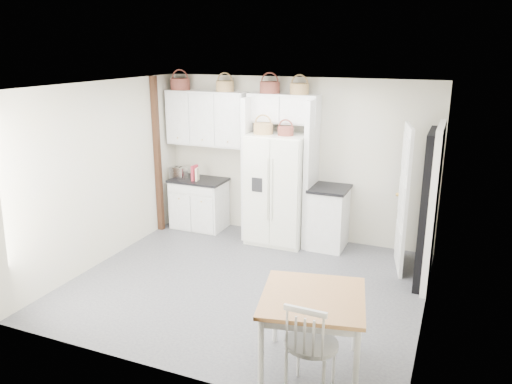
% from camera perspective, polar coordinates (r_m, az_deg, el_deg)
% --- Properties ---
extents(floor, '(4.50, 4.50, 0.00)m').
position_cam_1_polar(floor, '(6.78, -1.13, -10.47)').
color(floor, '#383942').
rests_on(floor, ground).
extents(ceiling, '(4.50, 4.50, 0.00)m').
position_cam_1_polar(ceiling, '(6.07, -1.27, 12.02)').
color(ceiling, white).
rests_on(ceiling, wall_back).
extents(wall_back, '(4.50, 0.00, 4.50)m').
position_cam_1_polar(wall_back, '(8.11, 4.51, 3.78)').
color(wall_back, beige).
rests_on(wall_back, floor).
extents(wall_left, '(0.00, 4.00, 4.00)m').
position_cam_1_polar(wall_left, '(7.46, -17.22, 1.99)').
color(wall_left, beige).
rests_on(wall_left, floor).
extents(wall_right, '(0.00, 4.00, 4.00)m').
position_cam_1_polar(wall_right, '(5.81, 19.59, -2.25)').
color(wall_right, beige).
rests_on(wall_right, floor).
extents(refrigerator, '(0.91, 0.73, 1.76)m').
position_cam_1_polar(refrigerator, '(7.93, 2.59, 0.39)').
color(refrigerator, white).
rests_on(refrigerator, floor).
extents(base_cab_left, '(0.90, 0.57, 0.83)m').
position_cam_1_polar(base_cab_left, '(8.71, -6.50, -1.41)').
color(base_cab_left, white).
rests_on(base_cab_left, floor).
extents(base_cab_right, '(0.53, 0.64, 0.94)m').
position_cam_1_polar(base_cab_right, '(7.88, 8.32, -3.01)').
color(base_cab_right, white).
rests_on(base_cab_right, floor).
extents(dining_table, '(1.13, 1.13, 0.80)m').
position_cam_1_polar(dining_table, '(5.02, 6.39, -15.76)').
color(dining_table, olive).
rests_on(dining_table, floor).
extents(windsor_chair, '(0.50, 0.46, 1.01)m').
position_cam_1_polar(windsor_chair, '(4.68, 6.32, -16.83)').
color(windsor_chair, white).
rests_on(windsor_chair, floor).
extents(counter_left, '(0.94, 0.60, 0.04)m').
position_cam_1_polar(counter_left, '(8.59, -6.59, 1.35)').
color(counter_left, black).
rests_on(counter_left, base_cab_left).
extents(counter_right, '(0.57, 0.68, 0.04)m').
position_cam_1_polar(counter_right, '(7.74, 8.47, 0.41)').
color(counter_right, black).
rests_on(counter_right, base_cab_right).
extents(toaster, '(0.31, 0.21, 0.20)m').
position_cam_1_polar(toaster, '(8.67, -8.85, 2.22)').
color(toaster, silver).
rests_on(toaster, counter_left).
extents(cookbook_red, '(0.05, 0.17, 0.26)m').
position_cam_1_polar(cookbook_red, '(8.50, -7.03, 2.20)').
color(cookbook_red, '#B32A3B').
rests_on(cookbook_red, counter_left).
extents(cookbook_cream, '(0.06, 0.15, 0.21)m').
position_cam_1_polar(cookbook_cream, '(8.48, -6.74, 2.02)').
color(cookbook_cream, beige).
rests_on(cookbook_cream, counter_left).
extents(basket_upper_a, '(0.33, 0.33, 0.19)m').
position_cam_1_polar(basket_upper_a, '(8.62, -8.65, 12.09)').
color(basket_upper_a, brown).
rests_on(basket_upper_a, upper_cabinet).
extents(basket_upper_c, '(0.29, 0.29, 0.17)m').
position_cam_1_polar(basket_upper_c, '(8.22, -3.57, 11.97)').
color(basket_upper_c, brown).
rests_on(basket_upper_c, upper_cabinet).
extents(basket_bridge_a, '(0.32, 0.32, 0.18)m').
position_cam_1_polar(basket_bridge_a, '(7.91, 1.58, 11.86)').
color(basket_bridge_a, brown).
rests_on(basket_bridge_a, bridge_cabinet).
extents(basket_bridge_b, '(0.29, 0.29, 0.17)m').
position_cam_1_polar(basket_bridge_b, '(7.75, 4.98, 11.67)').
color(basket_bridge_b, brown).
rests_on(basket_bridge_b, bridge_cabinet).
extents(basket_fridge_a, '(0.30, 0.30, 0.16)m').
position_cam_1_polar(basket_fridge_a, '(7.71, 0.83, 7.25)').
color(basket_fridge_a, brown).
rests_on(basket_fridge_a, refrigerator).
extents(basket_fridge_b, '(0.24, 0.24, 0.13)m').
position_cam_1_polar(basket_fridge_b, '(7.58, 3.40, 6.96)').
color(basket_fridge_b, brown).
rests_on(basket_fridge_b, refrigerator).
extents(upper_cabinet, '(1.40, 0.34, 0.90)m').
position_cam_1_polar(upper_cabinet, '(8.43, -5.60, 8.38)').
color(upper_cabinet, white).
rests_on(upper_cabinet, wall_back).
extents(bridge_cabinet, '(1.12, 0.34, 0.45)m').
position_cam_1_polar(bridge_cabinet, '(7.86, 3.20, 9.51)').
color(bridge_cabinet, white).
rests_on(bridge_cabinet, wall_back).
extents(fridge_panel_left, '(0.08, 0.60, 2.30)m').
position_cam_1_polar(fridge_panel_left, '(8.10, -0.62, 2.72)').
color(fridge_panel_left, white).
rests_on(fridge_panel_left, floor).
extents(fridge_panel_right, '(0.08, 0.60, 2.30)m').
position_cam_1_polar(fridge_panel_right, '(7.76, 6.32, 2.03)').
color(fridge_panel_right, white).
rests_on(fridge_panel_right, floor).
extents(trim_post, '(0.09, 0.09, 2.60)m').
position_cam_1_polar(trim_post, '(8.49, -11.20, 4.08)').
color(trim_post, black).
rests_on(trim_post, floor).
extents(doorway_void, '(0.18, 0.85, 2.05)m').
position_cam_1_polar(doorway_void, '(6.85, 19.17, -1.86)').
color(doorway_void, black).
rests_on(doorway_void, floor).
extents(door_slab, '(0.21, 0.79, 2.05)m').
position_cam_1_polar(door_slab, '(7.19, 16.51, -0.76)').
color(door_slab, white).
rests_on(door_slab, floor).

